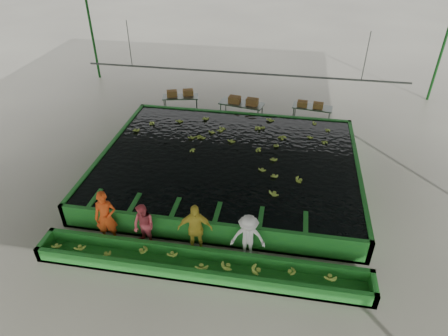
% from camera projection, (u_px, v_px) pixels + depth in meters
% --- Properties ---
extents(ground, '(80.00, 80.00, 0.00)m').
position_uv_depth(ground, '(222.00, 198.00, 14.84)').
color(ground, gray).
rests_on(ground, ground).
extents(shed_roof, '(20.00, 22.00, 0.04)m').
position_uv_depth(shed_roof, '(221.00, 67.00, 12.06)').
color(shed_roof, slate).
rests_on(shed_roof, shed_posts).
extents(shed_posts, '(20.00, 22.00, 5.00)m').
position_uv_depth(shed_posts, '(221.00, 139.00, 13.45)').
color(shed_posts, '#124916').
rests_on(shed_posts, ground).
extents(flotation_tank, '(10.00, 8.00, 0.90)m').
position_uv_depth(flotation_tank, '(228.00, 166.00, 15.82)').
color(flotation_tank, '#207925').
rests_on(flotation_tank, ground).
extents(tank_water, '(9.70, 7.70, 0.00)m').
position_uv_depth(tank_water, '(228.00, 157.00, 15.60)').
color(tank_water, black).
rests_on(tank_water, flotation_tank).
extents(sorting_trough, '(10.00, 1.00, 0.50)m').
position_uv_depth(sorting_trough, '(200.00, 265.00, 11.76)').
color(sorting_trough, '#207925').
rests_on(sorting_trough, ground).
extents(cableway_rail, '(0.08, 0.08, 14.00)m').
position_uv_depth(cableway_rail, '(242.00, 73.00, 17.27)').
color(cableway_rail, '#59605B').
rests_on(cableway_rail, shed_roof).
extents(rail_hanger_left, '(0.04, 0.04, 2.00)m').
position_uv_depth(rail_hanger_left, '(129.00, 44.00, 17.43)').
color(rail_hanger_left, '#59605B').
rests_on(rail_hanger_left, shed_roof).
extents(rail_hanger_right, '(0.04, 0.04, 2.00)m').
position_uv_depth(rail_hanger_right, '(366.00, 57.00, 15.99)').
color(rail_hanger_right, '#59605B').
rests_on(rail_hanger_right, shed_roof).
extents(worker_a, '(0.78, 0.61, 1.89)m').
position_uv_depth(worker_a, '(106.00, 217.00, 12.48)').
color(worker_a, '#EE4B16').
rests_on(worker_a, ground).
extents(worker_b, '(0.94, 0.85, 1.56)m').
position_uv_depth(worker_b, '(144.00, 226.00, 12.40)').
color(worker_b, '#D34A54').
rests_on(worker_b, ground).
extents(worker_c, '(1.13, 0.62, 1.82)m').
position_uv_depth(worker_c, '(195.00, 229.00, 12.09)').
color(worker_c, gold).
rests_on(worker_c, ground).
extents(worker_d, '(1.10, 0.68, 1.63)m').
position_uv_depth(worker_d, '(248.00, 238.00, 11.91)').
color(worker_d, white).
rests_on(worker_d, ground).
extents(packing_table_left, '(1.94, 1.10, 0.83)m').
position_uv_depth(packing_table_left, '(181.00, 104.00, 20.75)').
color(packing_table_left, '#59605B').
rests_on(packing_table_left, ground).
extents(packing_table_mid, '(2.26, 1.24, 0.97)m').
position_uv_depth(packing_table_mid, '(241.00, 112.00, 19.77)').
color(packing_table_mid, '#59605B').
rests_on(packing_table_mid, ground).
extents(packing_table_right, '(1.98, 1.00, 0.86)m').
position_uv_depth(packing_table_right, '(311.00, 115.00, 19.65)').
color(packing_table_right, '#59605B').
rests_on(packing_table_right, ground).
extents(box_stack_left, '(1.40, 0.81, 0.29)m').
position_uv_depth(box_stack_left, '(180.00, 96.00, 20.60)').
color(box_stack_left, brown).
rests_on(box_stack_left, packing_table_left).
extents(box_stack_mid, '(1.49, 0.60, 0.31)m').
position_uv_depth(box_stack_mid, '(243.00, 104.00, 19.44)').
color(box_stack_mid, brown).
rests_on(box_stack_mid, packing_table_mid).
extents(box_stack_right, '(1.26, 0.46, 0.27)m').
position_uv_depth(box_stack_right, '(310.00, 107.00, 19.37)').
color(box_stack_right, brown).
rests_on(box_stack_right, packing_table_right).
extents(floating_bananas, '(8.90, 6.07, 0.12)m').
position_uv_depth(floating_bananas, '(232.00, 147.00, 16.25)').
color(floating_bananas, '#94B139').
rests_on(floating_bananas, tank_water).
extents(trough_bananas, '(9.06, 0.60, 0.12)m').
position_uv_depth(trough_bananas, '(200.00, 262.00, 11.67)').
color(trough_bananas, '#94B139').
rests_on(trough_bananas, sorting_trough).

